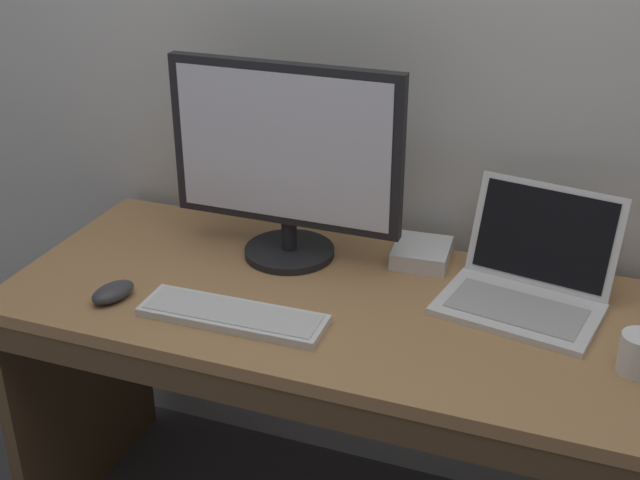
{
  "coord_description": "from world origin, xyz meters",
  "views": [
    {
      "loc": [
        0.48,
        -1.55,
        1.73
      ],
      "look_at": [
        -0.09,
        0.0,
        0.92
      ],
      "focal_mm": 46.43,
      "sensor_mm": 36.0,
      "label": 1
    }
  ],
  "objects_px": {
    "wired_keyboard": "(233,315)",
    "computer_mouse": "(113,292)",
    "laptop_white": "(526,286)",
    "coffee_mug": "(640,354)",
    "external_drive_box": "(422,253)",
    "external_monitor": "(285,160)"
  },
  "relations": [
    {
      "from": "computer_mouse",
      "to": "external_drive_box",
      "type": "height_order",
      "value": "external_drive_box"
    },
    {
      "from": "external_monitor",
      "to": "external_drive_box",
      "type": "distance_m",
      "value": 0.41
    },
    {
      "from": "laptop_white",
      "to": "external_monitor",
      "type": "bearing_deg",
      "value": 177.47
    },
    {
      "from": "laptop_white",
      "to": "wired_keyboard",
      "type": "distance_m",
      "value": 0.66
    },
    {
      "from": "laptop_white",
      "to": "computer_mouse",
      "type": "xyz_separation_m",
      "value": [
        -0.88,
        -0.3,
        -0.03
      ]
    },
    {
      "from": "wired_keyboard",
      "to": "external_monitor",
      "type": "bearing_deg",
      "value": 90.09
    },
    {
      "from": "wired_keyboard",
      "to": "computer_mouse",
      "type": "height_order",
      "value": "computer_mouse"
    },
    {
      "from": "external_monitor",
      "to": "wired_keyboard",
      "type": "height_order",
      "value": "external_monitor"
    },
    {
      "from": "external_drive_box",
      "to": "coffee_mug",
      "type": "xyz_separation_m",
      "value": [
        0.51,
        -0.31,
        0.02
      ]
    },
    {
      "from": "wired_keyboard",
      "to": "coffee_mug",
      "type": "bearing_deg",
      "value": 6.67
    },
    {
      "from": "wired_keyboard",
      "to": "laptop_white",
      "type": "bearing_deg",
      "value": 26.1
    },
    {
      "from": "external_monitor",
      "to": "coffee_mug",
      "type": "distance_m",
      "value": 0.89
    },
    {
      "from": "external_monitor",
      "to": "external_drive_box",
      "type": "relative_size",
      "value": 3.85
    },
    {
      "from": "laptop_white",
      "to": "computer_mouse",
      "type": "height_order",
      "value": "laptop_white"
    },
    {
      "from": "external_monitor",
      "to": "coffee_mug",
      "type": "relative_size",
      "value": 5.13
    },
    {
      "from": "laptop_white",
      "to": "coffee_mug",
      "type": "height_order",
      "value": "laptop_white"
    },
    {
      "from": "external_monitor",
      "to": "coffee_mug",
      "type": "height_order",
      "value": "external_monitor"
    },
    {
      "from": "wired_keyboard",
      "to": "computer_mouse",
      "type": "xyz_separation_m",
      "value": [
        -0.29,
        -0.02,
        0.01
      ]
    },
    {
      "from": "external_monitor",
      "to": "wired_keyboard",
      "type": "distance_m",
      "value": 0.4
    },
    {
      "from": "laptop_white",
      "to": "wired_keyboard",
      "type": "relative_size",
      "value": 0.93
    },
    {
      "from": "laptop_white",
      "to": "wired_keyboard",
      "type": "bearing_deg",
      "value": -153.9
    },
    {
      "from": "computer_mouse",
      "to": "coffee_mug",
      "type": "distance_m",
      "value": 1.13
    }
  ]
}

